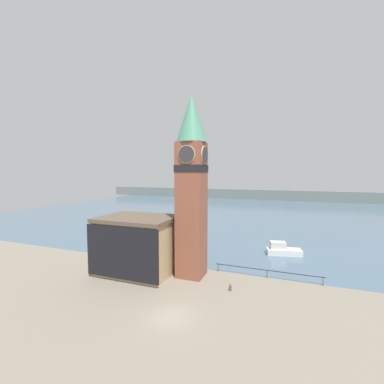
{
  "coord_description": "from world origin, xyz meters",
  "views": [
    {
      "loc": [
        10.18,
        -21.26,
        13.71
      ],
      "look_at": [
        -0.58,
        7.44,
        11.38
      ],
      "focal_mm": 24.0,
      "sensor_mm": 36.0,
      "label": 1
    }
  ],
  "objects_px": {
    "mooring_bollard_near": "(230,287)",
    "pier_building": "(138,244)",
    "clock_tower": "(192,181)",
    "boat_near": "(282,250)"
  },
  "relations": [
    {
      "from": "clock_tower",
      "to": "mooring_bollard_near",
      "type": "xyz_separation_m",
      "value": [
        5.81,
        -2.64,
        -12.2
      ]
    },
    {
      "from": "clock_tower",
      "to": "pier_building",
      "type": "relative_size",
      "value": 2.3
    },
    {
      "from": "clock_tower",
      "to": "pier_building",
      "type": "height_order",
      "value": "clock_tower"
    },
    {
      "from": "boat_near",
      "to": "mooring_bollard_near",
      "type": "distance_m",
      "value": 16.99
    },
    {
      "from": "pier_building",
      "to": "clock_tower",
      "type": "bearing_deg",
      "value": 10.38
    },
    {
      "from": "boat_near",
      "to": "pier_building",
      "type": "bearing_deg",
      "value": -153.74
    },
    {
      "from": "clock_tower",
      "to": "mooring_bollard_near",
      "type": "bearing_deg",
      "value": -24.44
    },
    {
      "from": "clock_tower",
      "to": "boat_near",
      "type": "relative_size",
      "value": 4.02
    },
    {
      "from": "mooring_bollard_near",
      "to": "pier_building",
      "type": "bearing_deg",
      "value": 174.45
    },
    {
      "from": "boat_near",
      "to": "mooring_bollard_near",
      "type": "relative_size",
      "value": 7.71
    }
  ]
}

